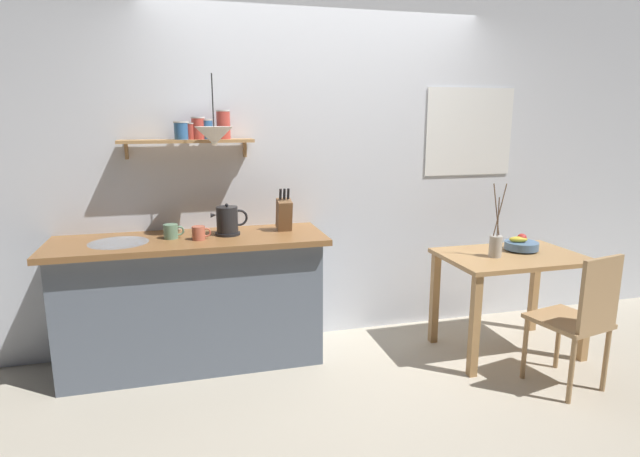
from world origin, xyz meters
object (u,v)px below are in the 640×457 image
at_px(knife_block, 284,214).
at_px(coffee_mug_by_sink, 171,231).
at_px(twig_vase, 496,245).
at_px(electric_kettle, 228,221).
at_px(dining_table, 510,271).
at_px(fruit_bowl, 522,245).
at_px(coffee_mug_spare, 199,233).
at_px(pendant_lamp, 214,136).
at_px(dining_chair_near, 580,316).

distance_m(knife_block, coffee_mug_by_sink, 0.79).
relative_size(twig_vase, electric_kettle, 2.07).
height_order(dining_table, coffee_mug_by_sink, coffee_mug_by_sink).
relative_size(fruit_bowl, coffee_mug_by_sink, 1.80).
relative_size(coffee_mug_spare, pendant_lamp, 0.28).
xyz_separation_m(dining_chair_near, coffee_mug_spare, (-2.27, 0.92, 0.47)).
relative_size(coffee_mug_by_sink, coffee_mug_spare, 1.07).
distance_m(fruit_bowl, coffee_mug_by_sink, 2.53).
bearing_deg(electric_kettle, dining_chair_near, -26.21).
relative_size(electric_kettle, coffee_mug_spare, 2.01).
relative_size(electric_kettle, pendant_lamp, 0.56).
bearing_deg(knife_block, dining_table, -15.28).
xyz_separation_m(twig_vase, pendant_lamp, (-1.91, 0.36, 0.77)).
relative_size(dining_chair_near, twig_vase, 1.73).
distance_m(dining_chair_near, coffee_mug_spare, 2.50).
xyz_separation_m(dining_table, twig_vase, (-0.16, -0.03, 0.22)).
xyz_separation_m(electric_kettle, coffee_mug_spare, (-0.20, -0.10, -0.05)).
bearing_deg(electric_kettle, pendant_lamp, -136.71).
relative_size(dining_chair_near, fruit_bowl, 3.73).
bearing_deg(twig_vase, electric_kettle, 166.86).
bearing_deg(twig_vase, dining_table, 9.56).
relative_size(knife_block, pendant_lamp, 0.68).
bearing_deg(coffee_mug_spare, electric_kettle, 26.07).
distance_m(fruit_bowl, coffee_mug_spare, 2.34).
xyz_separation_m(fruit_bowl, knife_block, (-1.72, 0.36, 0.25)).
bearing_deg(coffee_mug_by_sink, electric_kettle, 1.92).
bearing_deg(coffee_mug_spare, coffee_mug_by_sink, 154.73).
bearing_deg(electric_kettle, dining_table, -11.42).
relative_size(knife_block, coffee_mug_spare, 2.43).
xyz_separation_m(dining_chair_near, pendant_lamp, (-2.15, 0.95, 1.10)).
distance_m(electric_kettle, knife_block, 0.40).
height_order(fruit_bowl, electric_kettle, electric_kettle).
xyz_separation_m(electric_kettle, pendant_lamp, (-0.07, -0.07, 0.58)).
bearing_deg(electric_kettle, coffee_mug_spare, -153.93).
xyz_separation_m(fruit_bowl, coffee_mug_spare, (-2.32, 0.23, 0.17)).
relative_size(fruit_bowl, knife_block, 0.80).
xyz_separation_m(dining_table, coffee_mug_spare, (-2.19, 0.31, 0.35)).
xyz_separation_m(dining_chair_near, electric_kettle, (-2.07, 1.02, 0.52)).
height_order(dining_chair_near, coffee_mug_spare, coffee_mug_spare).
bearing_deg(pendant_lamp, electric_kettle, 43.29).
height_order(coffee_mug_spare, pendant_lamp, pendant_lamp).
xyz_separation_m(dining_chair_near, coffee_mug_by_sink, (-2.45, 1.01, 0.47)).
height_order(fruit_bowl, pendant_lamp, pendant_lamp).
bearing_deg(dining_table, fruit_bowl, 28.80).
bearing_deg(knife_block, dining_chair_near, -32.21).
bearing_deg(coffee_mug_by_sink, pendant_lamp, -10.11).
distance_m(dining_chair_near, pendant_lamp, 2.59).
xyz_separation_m(twig_vase, coffee_mug_spare, (-2.04, 0.33, 0.13)).
bearing_deg(coffee_mug_by_sink, knife_block, 3.28).
bearing_deg(dining_chair_near, fruit_bowl, 85.71).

